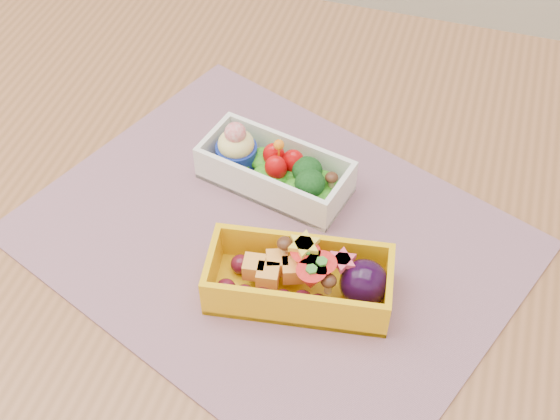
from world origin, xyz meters
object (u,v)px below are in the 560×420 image
(table, at_px, (301,291))
(bento_yellow, at_px, (303,279))
(bento_white, at_px, (274,169))
(placemat, at_px, (271,239))

(table, bearing_deg, bento_yellow, -74.88)
(bento_white, relative_size, bento_yellow, 0.95)
(table, distance_m, placemat, 0.11)
(table, relative_size, bento_white, 7.35)
(placemat, xyz_separation_m, bento_white, (-0.02, 0.07, 0.02))
(table, bearing_deg, placemat, -145.56)
(bento_white, bearing_deg, bento_yellow, -49.30)
(placemat, relative_size, bento_yellow, 2.61)
(table, height_order, bento_yellow, bento_yellow)
(placemat, bearing_deg, bento_white, 104.95)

